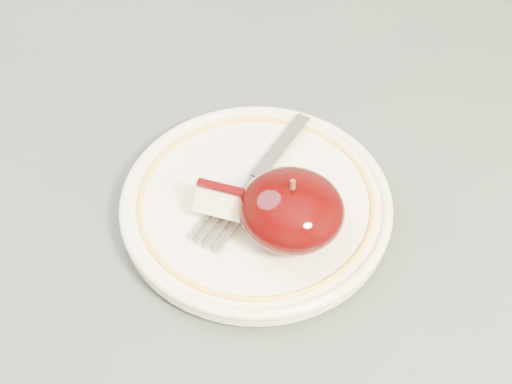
% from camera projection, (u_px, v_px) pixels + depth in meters
% --- Properties ---
extents(table, '(0.90, 0.90, 0.75)m').
position_uv_depth(table, '(226.00, 369.00, 0.59)').
color(table, brown).
rests_on(table, ground).
extents(plate, '(0.22, 0.22, 0.02)m').
position_uv_depth(plate, '(256.00, 203.00, 0.57)').
color(plate, white).
rests_on(plate, table).
extents(apple_half, '(0.08, 0.08, 0.06)m').
position_uv_depth(apple_half, '(291.00, 210.00, 0.53)').
color(apple_half, black).
rests_on(apple_half, plate).
extents(apple_wedge, '(0.07, 0.04, 0.03)m').
position_uv_depth(apple_wedge, '(242.00, 206.00, 0.55)').
color(apple_wedge, beige).
rests_on(apple_wedge, plate).
extents(fork, '(0.07, 0.16, 0.00)m').
position_uv_depth(fork, '(255.00, 180.00, 0.58)').
color(fork, gray).
rests_on(fork, plate).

